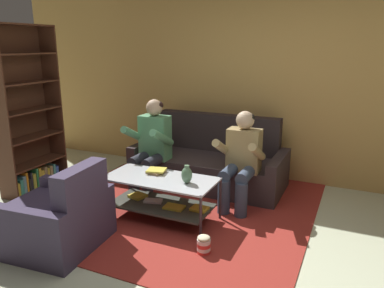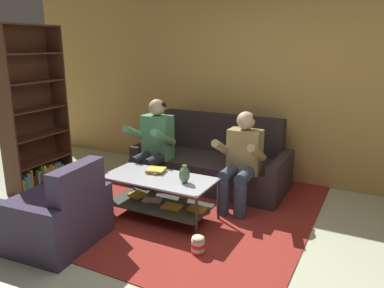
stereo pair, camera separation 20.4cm
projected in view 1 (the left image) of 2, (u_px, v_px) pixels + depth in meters
ground at (200, 262)px, 3.29m from camera, size 16.80×16.80×0.00m
back_partition at (272, 75)px, 5.07m from camera, size 8.40×0.12×2.90m
couch at (210, 163)px, 5.08m from camera, size 2.01×0.89×0.92m
person_seated_left at (151, 143)px, 4.76m from camera, size 0.50×0.58×1.18m
person_seated_right at (241, 157)px, 4.28m from camera, size 0.50×0.58×1.12m
coffee_table at (161, 192)px, 4.02m from camera, size 1.20×0.56×0.48m
area_rug at (184, 203)px, 4.51m from camera, size 3.00×3.17×0.01m
vase at (187, 175)px, 3.81m from camera, size 0.11×0.11×0.19m
book_stack at (156, 171)px, 4.12m from camera, size 0.23×0.21×0.04m
bookshelf at (27, 128)px, 4.78m from camera, size 0.32×0.90×2.09m
armchair at (57, 219)px, 3.50m from camera, size 0.90×0.90×0.82m
popcorn_tub at (204, 245)px, 3.41m from camera, size 0.12×0.12×0.18m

